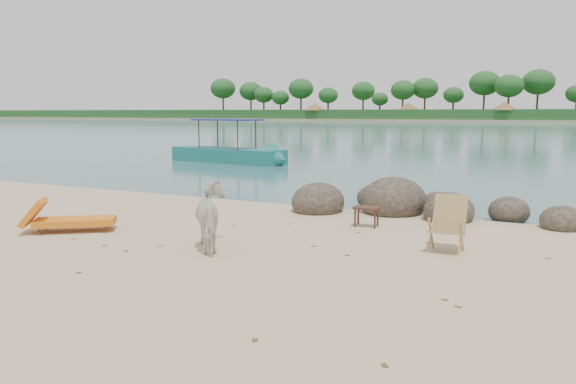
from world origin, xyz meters
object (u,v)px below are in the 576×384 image
boulders (403,205)px  cow (214,218)px  side_table (366,218)px  lounge_chair (75,218)px  deck_chair (446,226)px  boat_near (227,126)px

boulders → cow: bearing=-112.4°
cow → side_table: size_ratio=2.63×
cow → lounge_chair: bearing=-41.9°
boulders → deck_chair: 3.77m
cow → lounge_chair: (-3.39, -0.04, -0.29)m
lounge_chair → boat_near: size_ratio=0.27×
boulders → deck_chair: bearing=-63.3°
boulders → deck_chair: size_ratio=6.65×
side_table → lounge_chair: bearing=-153.3°
boulders → boat_near: boat_near is taller
side_table → lounge_chair: size_ratio=0.27×
side_table → deck_chair: 2.44m
cow → lounge_chair: 3.40m
deck_chair → cow: bearing=-156.1°
cow → side_table: 3.58m
lounge_chair → deck_chair: (7.13, 1.67, 0.19)m
side_table → lounge_chair: (-5.19, -3.11, 0.08)m
boulders → side_table: boulders is taller
boat_near → cow: bearing=-49.0°
boulders → lounge_chair: size_ratio=3.29×
side_table → boulders: bearing=78.1°
lounge_chair → deck_chair: bearing=-24.1°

